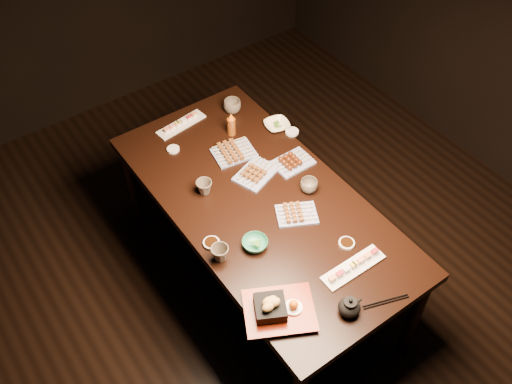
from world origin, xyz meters
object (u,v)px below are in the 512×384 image
Objects in this scene: yakitori_plate_right at (297,212)px; teacup_near_left at (220,253)px; sushi_platter_far at (181,123)px; condiment_bottle at (231,124)px; edamame_bowl_green at (255,244)px; yakitori_plate_left at (234,150)px; teapot at (350,306)px; teacup_far_left at (204,187)px; teacup_far_right at (232,106)px; yakitori_plate_center at (256,171)px; dining_table at (261,243)px; sushi_platter_near at (354,266)px; tempura_tray at (280,306)px; teacup_mid_right at (309,186)px; edamame_bowl_cream at (277,125)px.

yakitori_plate_right is 0.47m from teacup_near_left.
sushi_platter_far is 0.32m from condiment_bottle.
sushi_platter_far is 2.47× the size of edamame_bowl_green.
yakitori_plate_left is (0.12, -0.39, 0.01)m from sushi_platter_far.
yakitori_plate_right is at bearing 77.74° from teapot.
teacup_far_right is (0.50, 0.47, 0.00)m from teacup_far_left.
yakitori_plate_center is 0.37m from condiment_bottle.
dining_table is 14.00× the size of edamame_bowl_green.
teacup_far_right is at bearing 83.88° from dining_table.
teacup_far_left is (-0.17, -0.55, 0.02)m from sushi_platter_far.
sushi_platter_near is 3.19× the size of teacup_far_right.
tempura_tray is 3.58× the size of teacup_near_left.
teacup_mid_right is at bearing 16.84° from edamame_bowl_green.
tempura_tray is (-0.29, -1.36, 0.04)m from sushi_platter_far.
teacup_mid_right reaches higher than edamame_bowl_green.
edamame_bowl_cream is (0.42, 0.42, 0.39)m from dining_table.
edamame_bowl_cream is at bearing 70.90° from teapot.
teacup_mid_right is 0.56m from teacup_far_left.
teacup_far_right is (-0.13, 0.28, 0.02)m from edamame_bowl_cream.
teacup_far_left is (-0.63, -0.20, 0.02)m from edamame_bowl_cream.
teapot reaches higher than yakitori_plate_left.
yakitori_plate_right is 0.91m from teacup_far_right.
sushi_platter_far is 3.41× the size of teacup_mid_right.
sushi_platter_far is at bearing 72.22° from teacup_far_left.
teacup_near_left is (-0.18, 0.04, 0.02)m from edamame_bowl_green.
sushi_platter_far is 3.66× the size of teacup_far_left.
teapot is (0.31, -0.58, 0.01)m from teacup_near_left.
teacup_far_right reaches higher than sushi_platter_near.
edamame_bowl_cream is at bearing 73.04° from sushi_platter_near.
edamame_bowl_cream is (0.34, 0.04, -0.01)m from yakitori_plate_left.
condiment_bottle reaches higher than edamame_bowl_cream.
teacup_mid_right is at bearing 68.84° from tempura_tray.
edamame_bowl_cream is (0.46, -0.35, -0.00)m from sushi_platter_far.
sushi_platter_far is at bearing 95.97° from sushi_platter_near.
dining_table is 7.77× the size of yakitori_plate_center.
yakitori_plate_center is (0.08, 0.17, 0.40)m from dining_table.
yakitori_plate_right is 2.35× the size of teacup_near_left.
teacup_far_left is 0.58× the size of condiment_bottle.
edamame_bowl_cream is 1.36× the size of teacup_far_right.
sushi_platter_far is 2.19× the size of edamame_bowl_cream.
teacup_near_left is at bearing -152.67° from yakitori_plate_right.
edamame_bowl_cream is at bearing 16.27° from yakitori_plate_left.
yakitori_plate_center is 2.63× the size of teacup_near_left.
tempura_tray is 1.43m from teacup_far_right.
yakitori_plate_center is 1.00× the size of yakitori_plate_left.
teacup_far_left is (-0.21, 0.22, 0.42)m from dining_table.
teacup_near_left is 1.11m from teacup_far_right.
yakitori_plate_center is at bearing 83.68° from teapot.
yakitori_plate_center reaches higher than sushi_platter_far.
teapot is (-0.32, -0.68, 0.01)m from teacup_mid_right.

